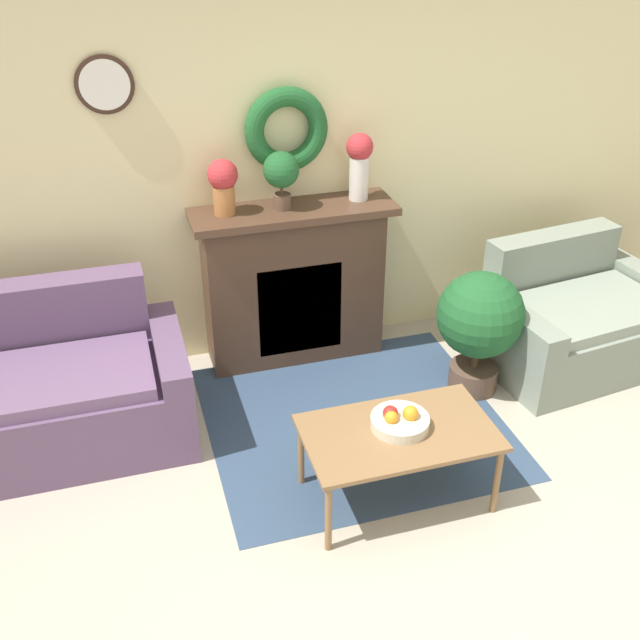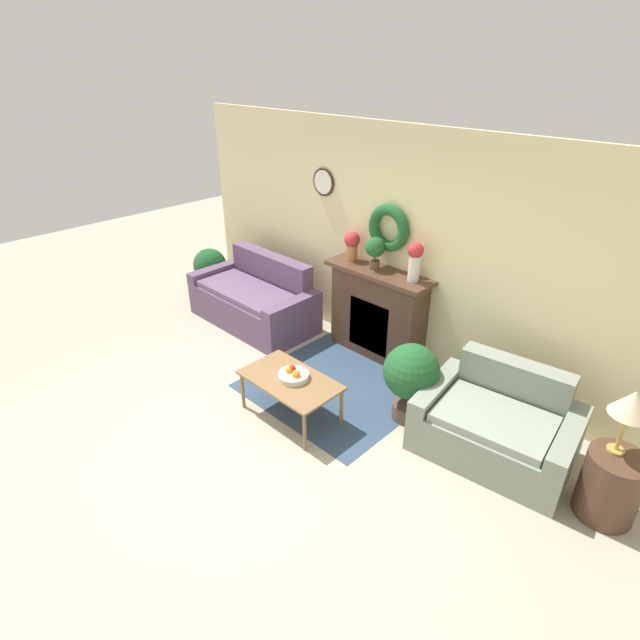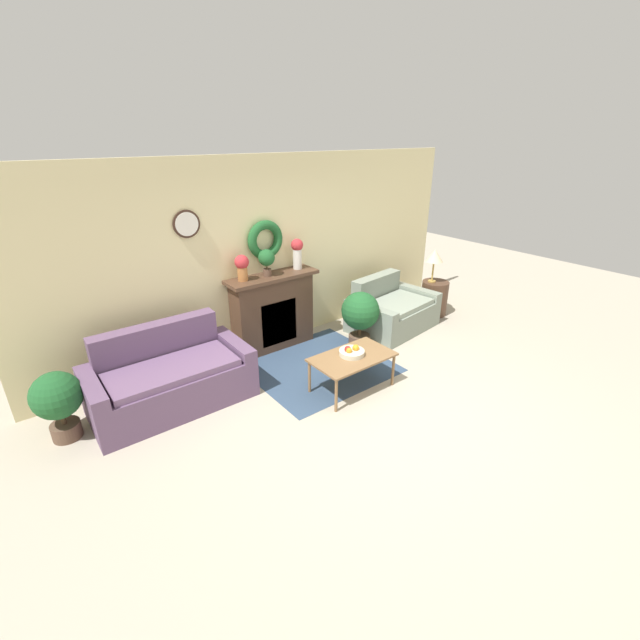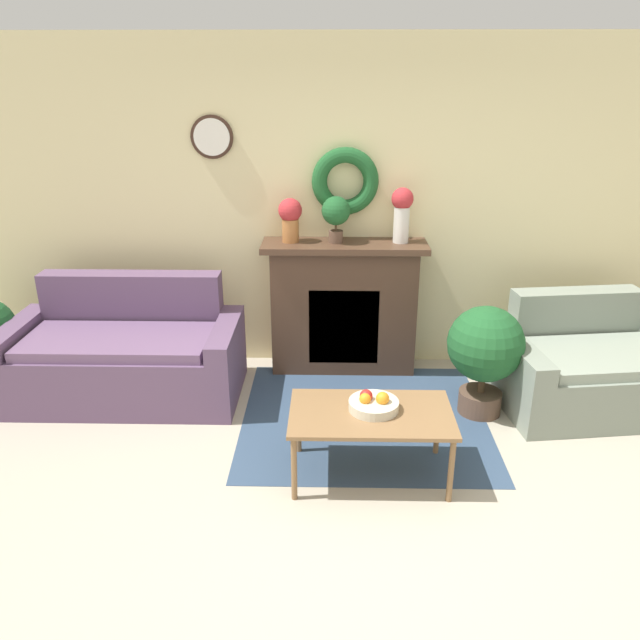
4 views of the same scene
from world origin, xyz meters
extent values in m
plane|color=#ADA38E|center=(0.00, 0.00, 0.00)|extent=(16.00, 16.00, 0.00)
cube|color=#334760|center=(0.01, 1.30, 0.00)|extent=(1.80, 1.69, 0.01)
cube|color=beige|center=(0.00, 2.37, 1.35)|extent=(6.80, 0.06, 2.70)
cylinder|color=#382319|center=(-1.20, 2.33, 1.93)|extent=(0.34, 0.02, 0.34)
cylinder|color=white|center=(-1.20, 2.31, 1.93)|extent=(0.29, 0.01, 0.29)
torus|color=#1E5628|center=(-0.14, 2.28, 1.59)|extent=(0.54, 0.12, 0.54)
cube|color=#4C3323|center=(-0.14, 2.17, 0.54)|extent=(1.20, 0.34, 1.07)
cube|color=black|center=(-0.14, 2.01, 0.44)|extent=(0.58, 0.02, 0.64)
cube|color=orange|center=(-0.14, 2.01, 0.36)|extent=(0.46, 0.01, 0.35)
cube|color=#4C3323|center=(-0.14, 2.14, 1.10)|extent=(1.34, 0.41, 0.05)
cube|color=#604766|center=(-1.86, 1.53, 0.23)|extent=(1.45, 0.70, 0.46)
cube|color=#604766|center=(-1.86, 1.98, 0.45)|extent=(1.45, 0.20, 0.91)
cube|color=#604766|center=(-2.67, 1.63, 0.30)|extent=(0.17, 0.90, 0.60)
cube|color=#604766|center=(-1.05, 1.63, 0.30)|extent=(0.17, 0.90, 0.60)
cube|color=#6A4E70|center=(-1.86, 1.53, 0.50)|extent=(1.39, 0.65, 0.08)
cube|color=gray|center=(1.76, 1.45, 0.20)|extent=(1.11, 0.86, 0.41)
cube|color=gray|center=(1.70, 1.92, 0.40)|extent=(1.04, 0.34, 0.81)
cube|color=gray|center=(1.15, 1.48, 0.27)|extent=(0.29, 0.96, 0.55)
cube|color=gray|center=(1.76, 1.45, 0.45)|extent=(1.06, 0.80, 0.08)
cube|color=olive|center=(0.01, 0.60, 0.44)|extent=(1.01, 0.59, 0.03)
cylinder|color=olive|center=(-0.45, 0.34, 0.22)|extent=(0.04, 0.04, 0.43)
cylinder|color=olive|center=(0.47, 0.34, 0.22)|extent=(0.04, 0.04, 0.43)
cylinder|color=olive|center=(-0.45, 0.86, 0.22)|extent=(0.04, 0.04, 0.43)
cylinder|color=olive|center=(0.47, 0.86, 0.22)|extent=(0.04, 0.04, 0.43)
cylinder|color=beige|center=(0.03, 0.63, 0.49)|extent=(0.31, 0.31, 0.06)
sphere|color=#B2231E|center=(-0.02, 0.66, 0.54)|extent=(0.08, 0.08, 0.08)
sphere|color=orange|center=(-0.03, 0.62, 0.54)|extent=(0.07, 0.07, 0.07)
sphere|color=orange|center=(0.08, 0.62, 0.54)|extent=(0.08, 0.08, 0.08)
cylinder|color=#AD6B38|center=(-0.58, 2.17, 1.22)|extent=(0.14, 0.14, 0.19)
sphere|color=#B72D33|center=(-0.58, 2.17, 1.38)|extent=(0.19, 0.19, 0.19)
cylinder|color=silver|center=(0.31, 2.17, 1.27)|extent=(0.13, 0.13, 0.29)
sphere|color=#B72D33|center=(0.31, 2.17, 1.48)|extent=(0.18, 0.18, 0.18)
cylinder|color=brown|center=(-0.21, 2.15, 1.17)|extent=(0.11, 0.11, 0.10)
cylinder|color=#4C3823|center=(-0.21, 2.15, 1.25)|extent=(0.02, 0.02, 0.06)
sphere|color=#1E5628|center=(-0.21, 2.15, 1.38)|extent=(0.23, 0.23, 0.23)
cylinder|color=brown|center=(0.88, 1.41, 0.09)|extent=(0.32, 0.32, 0.17)
cylinder|color=#4C3823|center=(0.88, 1.41, 0.25)|extent=(0.05, 0.05, 0.15)
sphere|color=#1E5628|center=(0.88, 1.41, 0.56)|extent=(0.56, 0.56, 0.56)
camera|label=1|loc=(-1.27, -2.23, 2.92)|focal=42.00mm
camera|label=2|loc=(3.08, -2.13, 3.31)|focal=28.00mm
camera|label=3|loc=(-3.09, -2.77, 2.95)|focal=24.00mm
camera|label=4|loc=(-0.23, -2.76, 2.39)|focal=35.00mm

